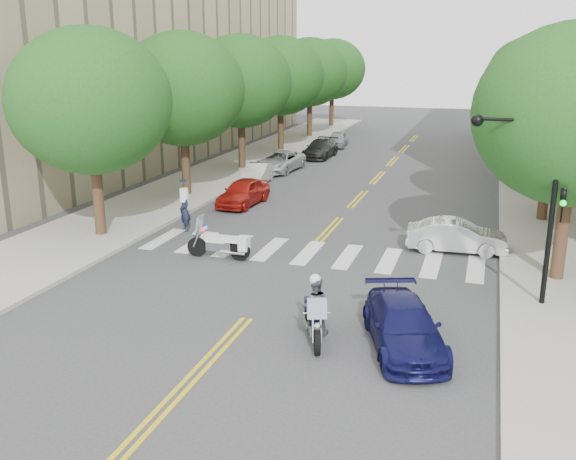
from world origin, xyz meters
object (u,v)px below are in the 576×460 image
at_px(motorcycle_police, 315,310).
at_px(officer_standing, 185,211).
at_px(convertible, 457,236).
at_px(sedan_blue, 404,326).
at_px(motorcycle_parked, 224,244).

bearing_deg(motorcycle_police, officer_standing, -66.17).
relative_size(motorcycle_police, convertible, 0.59).
relative_size(officer_standing, convertible, 0.47).
bearing_deg(motorcycle_police, sedan_blue, 165.12).
xyz_separation_m(officer_standing, sedan_blue, (10.44, -8.40, -0.28)).
bearing_deg(convertible, motorcycle_police, 156.93).
bearing_deg(motorcycle_parked, officer_standing, 44.57).
xyz_separation_m(motorcycle_parked, sedan_blue, (7.37, -5.39, 0.06)).
height_order(motorcycle_parked, convertible, motorcycle_parked).
xyz_separation_m(motorcycle_parked, officer_standing, (-3.07, 3.00, 0.34)).
xyz_separation_m(motorcycle_police, officer_standing, (-8.08, 8.58, 0.06)).
distance_m(motorcycle_parked, sedan_blue, 9.13).
xyz_separation_m(motorcycle_police, motorcycle_parked, (-5.01, 5.58, -0.28)).
height_order(convertible, sedan_blue, convertible).
bearing_deg(officer_standing, sedan_blue, 3.11).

